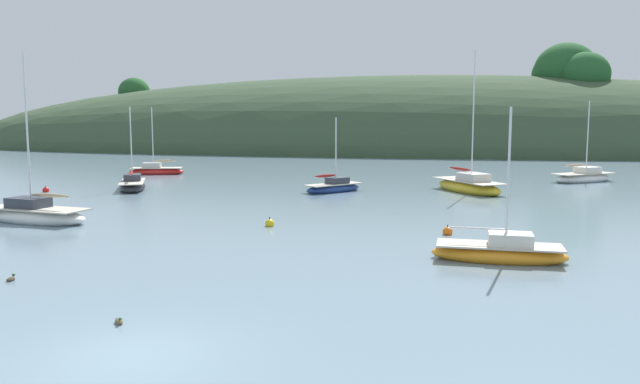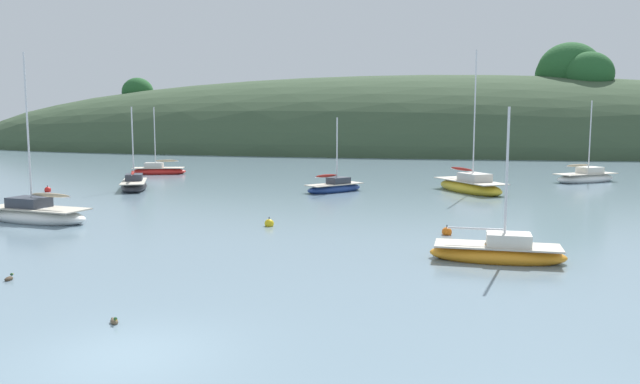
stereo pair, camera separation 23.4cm
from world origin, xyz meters
name	(u,v)px [view 1 (the left image)]	position (x,y,z in m)	size (l,w,h in m)	color
ground_plane	(134,356)	(0.00, 0.00, 0.00)	(400.00, 400.00, 0.00)	slate
far_shoreline_hill	(405,150)	(0.17, 83.26, 0.11)	(150.00, 36.00, 26.67)	#384C33
sailboat_navy_dinghy	(36,215)	(-13.16, 14.91, 0.37)	(6.01, 2.84, 8.40)	white
sailboat_yellow_far	(132,185)	(-15.24, 28.37, 0.33)	(3.73, 5.37, 6.02)	#232328
sailboat_cream_ketch	(156,171)	(-19.11, 39.87, 0.32)	(5.10, 2.92, 6.16)	red
sailboat_white_near	(334,187)	(-1.11, 30.08, 0.30)	(4.06, 4.47, 5.24)	navy
sailboat_black_sloop	(469,186)	(8.00, 31.89, 0.41)	(5.43, 6.73, 9.79)	gold
sailboat_teal_outer	(500,252)	(8.45, 10.91, 0.31)	(4.80, 1.75, 5.65)	orange
sailboat_red_portside	(583,177)	(17.12, 40.60, 0.36)	(5.70, 4.92, 6.59)	white
mooring_buoy_inner	(46,190)	(-20.44, 25.99, 0.12)	(0.44, 0.44, 0.54)	red
mooring_buoy_channel	(270,224)	(-1.62, 16.08, 0.12)	(0.44, 0.44, 0.54)	yellow
mooring_buoy_outer	(448,232)	(6.60, 15.61, 0.12)	(0.44, 0.44, 0.54)	orange
duck_lone_left	(119,322)	(-1.40, 1.87, 0.05)	(0.36, 0.37, 0.24)	brown
duck_straggler	(11,279)	(-6.83, 4.94, 0.05)	(0.20, 0.43, 0.24)	#473828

